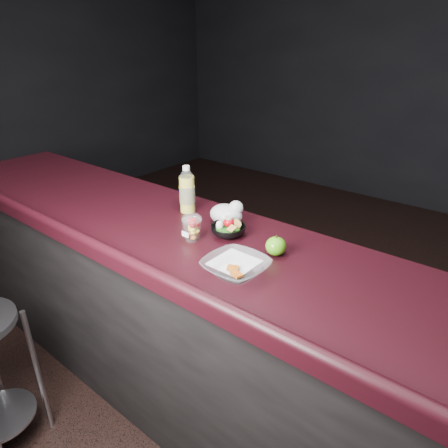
{
  "coord_description": "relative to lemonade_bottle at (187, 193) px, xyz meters",
  "views": [
    {
      "loc": [
        0.92,
        -0.85,
        1.8
      ],
      "look_at": [
        -0.03,
        0.33,
        1.1
      ],
      "focal_mm": 32.0,
      "sensor_mm": 36.0,
      "label": 1
    }
  ],
  "objects": [
    {
      "name": "room_shell",
      "position": [
        0.37,
        -0.47,
        0.71
      ],
      "size": [
        8.0,
        8.0,
        8.0
      ],
      "color": "black",
      "rests_on": "ground"
    },
    {
      "name": "paper_napkin",
      "position": [
        0.49,
        -0.26,
        -0.1
      ],
      "size": [
        0.16,
        0.16,
        0.0
      ],
      "primitive_type": "cube",
      "rotation": [
        0.0,
        0.0,
        -0.01
      ],
      "color": "white",
      "rests_on": "counter"
    },
    {
      "name": "green_apple",
      "position": [
        0.58,
        -0.1,
        -0.06
      ],
      "size": [
        0.08,
        0.08,
        0.09
      ],
      "color": "#369010",
      "rests_on": "counter"
    },
    {
      "name": "fruit_cup",
      "position": [
        0.23,
        -0.22,
        -0.04
      ],
      "size": [
        0.09,
        0.09,
        0.12
      ],
      "color": "white",
      "rests_on": "counter"
    },
    {
      "name": "plastic_bag",
      "position": [
        0.25,
        0.0,
        -0.05
      ],
      "size": [
        0.16,
        0.13,
        0.12
      ],
      "color": "silver",
      "rests_on": "counter"
    },
    {
      "name": "counter",
      "position": [
        0.37,
        -0.17,
        -0.61
      ],
      "size": [
        4.06,
        0.71,
        1.02
      ],
      "color": "black",
      "rests_on": "ground"
    },
    {
      "name": "takeout_bowl",
      "position": [
        0.54,
        -0.32,
        -0.07
      ],
      "size": [
        0.24,
        0.24,
        0.06
      ],
      "rotation": [
        0.0,
        0.0,
        -0.03
      ],
      "color": "silver",
      "rests_on": "counter"
    },
    {
      "name": "snack_bowl",
      "position": [
        0.32,
        -0.09,
        -0.07
      ],
      "size": [
        0.19,
        0.19,
        0.08
      ],
      "rotation": [
        0.0,
        0.0,
        0.3
      ],
      "color": "black",
      "rests_on": "counter"
    },
    {
      "name": "lemonade_bottle",
      "position": [
        0.0,
        0.0,
        0.0
      ],
      "size": [
        0.08,
        0.08,
        0.23
      ],
      "color": "yellow",
      "rests_on": "counter"
    }
  ]
}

